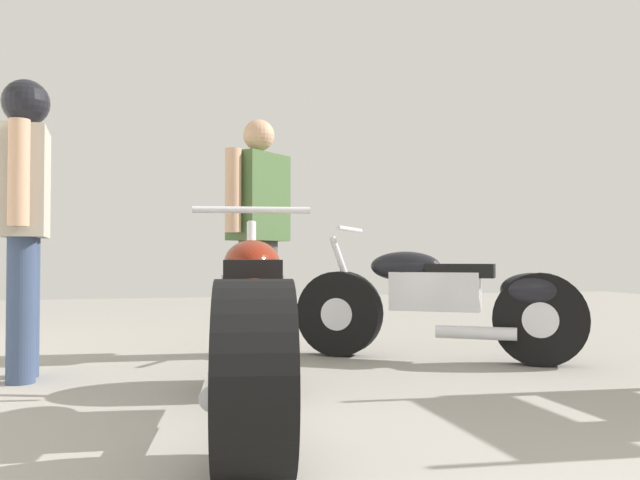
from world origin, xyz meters
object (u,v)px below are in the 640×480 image
Objects in this scene: motorcycle_maroon_cruiser at (252,330)px; motorcycle_black_naked at (442,303)px; mechanic_in_blue at (259,221)px; mechanic_with_helmet at (25,199)px.

motorcycle_black_naked is (1.49, 1.38, -0.00)m from motorcycle_maroon_cruiser.
mechanic_in_blue is 0.98× the size of mechanic_with_helmet.
mechanic_with_helmet is (-2.60, -0.07, 0.64)m from motorcycle_black_naked.
mechanic_in_blue is at bearing 80.30° from motorcycle_maroon_cruiser.
mechanic_with_helmet is at bearing 130.34° from motorcycle_maroon_cruiser.
mechanic_with_helmet is (-1.11, 1.31, 0.63)m from motorcycle_maroon_cruiser.
mechanic_with_helmet reaches higher than motorcycle_black_naked.
mechanic_in_blue is 1.58m from mechanic_with_helmet.
mechanic_in_blue reaches higher than motorcycle_maroon_cruiser.
motorcycle_maroon_cruiser is 2.05m from mechanic_in_blue.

